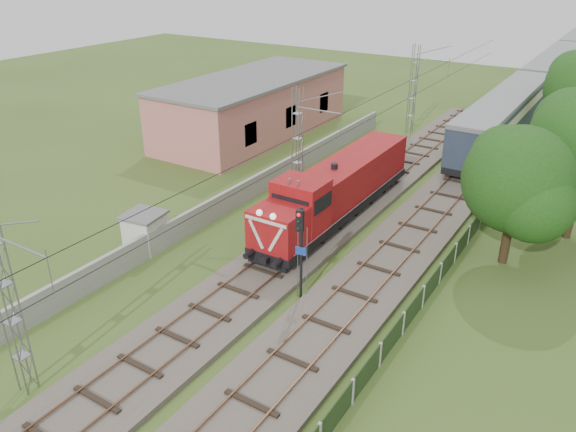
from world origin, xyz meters
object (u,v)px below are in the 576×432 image
Objects in this scene: signal_post at (300,239)px; locomotive at (337,189)px; coach_rake at (568,54)px; relay_hut at (145,231)px.

locomotive is at bearing 107.14° from signal_post.
signal_post reaches higher than locomotive.
coach_rake is at bearing 85.02° from locomotive.
relay_hut is (-10.15, -0.20, -2.29)m from signal_post.
locomotive is 6.63× the size of relay_hut.
locomotive reaches higher than coach_rake.
coach_rake is 19.32× the size of signal_post.
locomotive is 57.63m from coach_rake.
locomotive reaches higher than relay_hut.
locomotive is 0.17× the size of coach_rake.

